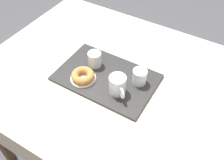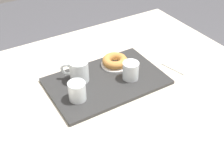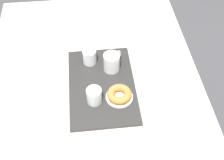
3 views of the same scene
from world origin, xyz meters
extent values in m
cube|color=beige|center=(0.00, 0.00, 0.73)|extent=(1.38, 1.03, 0.04)
cube|color=beige|center=(0.00, -0.51, 0.64)|extent=(1.38, 0.01, 0.14)
cube|color=beige|center=(-0.69, 0.00, 0.64)|extent=(0.01, 1.03, 0.14)
cylinder|color=brown|center=(-0.60, -0.42, 0.36)|extent=(0.06, 0.06, 0.71)
cube|color=#2D2D2D|center=(-0.04, -0.04, 0.76)|extent=(0.48, 0.31, 0.01)
cylinder|color=white|center=(0.05, -0.09, 0.81)|extent=(0.08, 0.08, 0.09)
cylinder|color=#B27523|center=(0.05, -0.09, 0.80)|extent=(0.07, 0.07, 0.07)
torus|color=white|center=(0.09, -0.13, 0.81)|extent=(0.05, 0.04, 0.06)
cylinder|color=white|center=(-0.13, 0.01, 0.80)|extent=(0.07, 0.07, 0.08)
cylinder|color=silver|center=(-0.13, 0.01, 0.79)|extent=(0.06, 0.06, 0.04)
cylinder|color=white|center=(0.11, 0.01, 0.80)|extent=(0.07, 0.07, 0.08)
cylinder|color=silver|center=(0.11, 0.01, 0.79)|extent=(0.06, 0.06, 0.05)
cylinder|color=white|center=(-0.13, -0.11, 0.77)|extent=(0.12, 0.12, 0.01)
torus|color=#BC7F3D|center=(-0.13, -0.11, 0.79)|extent=(0.11, 0.11, 0.04)
cube|color=white|center=(-0.39, 0.02, 0.75)|extent=(0.14, 0.15, 0.01)
camera|label=1|loc=(0.41, -0.74, 1.64)|focal=39.92mm
camera|label=2|loc=(0.43, 0.80, 1.50)|focal=46.67mm
camera|label=3|loc=(-0.94, 0.01, 1.83)|focal=47.46mm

